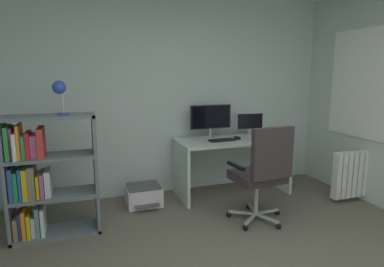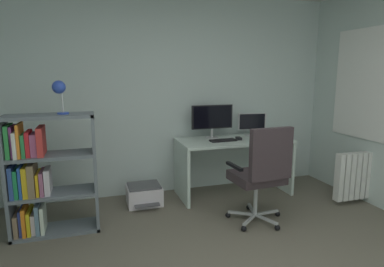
# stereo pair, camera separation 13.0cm
# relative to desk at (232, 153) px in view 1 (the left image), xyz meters

# --- Properties ---
(wall_back) EXTENTS (4.58, 0.10, 2.63)m
(wall_back) POSITION_rel_desk_xyz_m (-0.80, 0.43, 0.76)
(wall_back) COLOR silver
(wall_back) RESTS_ON ground
(window_pane) EXTENTS (0.01, 1.22, 1.28)m
(window_pane) POSITION_rel_desk_xyz_m (1.49, -0.76, 0.92)
(window_pane) COLOR white
(window_frame) EXTENTS (0.02, 1.30, 1.36)m
(window_frame) POSITION_rel_desk_xyz_m (1.48, -0.76, 0.92)
(window_frame) COLOR white
(desk) EXTENTS (1.48, 0.67, 0.75)m
(desk) POSITION_rel_desk_xyz_m (0.00, 0.00, 0.00)
(desk) COLOR silver
(desk) RESTS_ON ground
(monitor_main) EXTENTS (0.57, 0.18, 0.44)m
(monitor_main) POSITION_rel_desk_xyz_m (-0.25, 0.16, 0.47)
(monitor_main) COLOR #B2B5B7
(monitor_main) RESTS_ON desk
(monitor_secondary) EXTENTS (0.39, 0.18, 0.31)m
(monitor_secondary) POSITION_rel_desk_xyz_m (0.34, 0.16, 0.38)
(monitor_secondary) COLOR #B2B5B7
(monitor_secondary) RESTS_ON desk
(keyboard) EXTENTS (0.34, 0.14, 0.02)m
(keyboard) POSITION_rel_desk_xyz_m (-0.19, -0.08, 0.21)
(keyboard) COLOR black
(keyboard) RESTS_ON desk
(computer_mouse) EXTENTS (0.07, 0.11, 0.03)m
(computer_mouse) POSITION_rel_desk_xyz_m (0.04, -0.05, 0.22)
(computer_mouse) COLOR black
(computer_mouse) RESTS_ON desk
(office_chair) EXTENTS (0.63, 0.63, 1.08)m
(office_chair) POSITION_rel_desk_xyz_m (-0.11, -0.95, 0.05)
(office_chair) COLOR #B7BABC
(office_chair) RESTS_ON ground
(bookshelf) EXTENTS (0.84, 0.35, 1.22)m
(bookshelf) POSITION_rel_desk_xyz_m (-2.30, -0.45, 0.05)
(bookshelf) COLOR slate
(bookshelf) RESTS_ON ground
(desk_lamp) EXTENTS (0.14, 0.13, 0.33)m
(desk_lamp) POSITION_rel_desk_xyz_m (-2.07, -0.45, 0.90)
(desk_lamp) COLOR #2A47B3
(desk_lamp) RESTS_ON bookshelf
(printer) EXTENTS (0.42, 0.45, 0.25)m
(printer) POSITION_rel_desk_xyz_m (-1.21, -0.00, -0.43)
(printer) COLOR silver
(printer) RESTS_ON ground
(radiator) EXTENTS (0.73, 0.10, 0.59)m
(radiator) POSITION_rel_desk_xyz_m (1.39, -0.76, -0.20)
(radiator) COLOR white
(radiator) RESTS_ON ground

